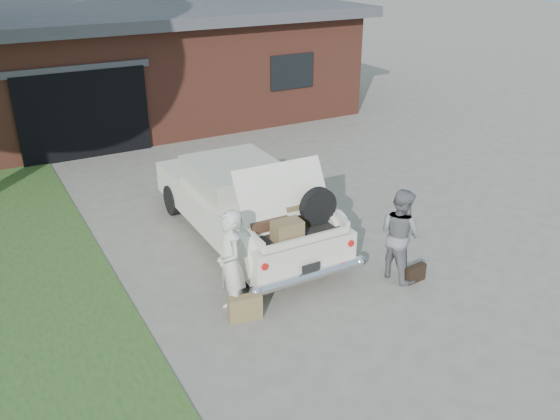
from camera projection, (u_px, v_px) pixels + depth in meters
ground at (298, 285)px, 9.57m from camera, size 90.00×90.00×0.00m
house at (138, 60)px, 18.43m from camera, size 12.80×7.80×3.30m
sedan at (244, 203)px, 10.84m from camera, size 1.91×4.80×1.87m
woman_left at (230, 264)px, 8.54m from camera, size 0.46×0.65×1.66m
woman_right at (400, 234)px, 9.51m from camera, size 0.70×0.84×1.56m
suitcase_left at (245, 308)px, 8.64m from camera, size 0.52×0.24×0.39m
suitcase_right at (415, 273)px, 9.63m from camera, size 0.38×0.15×0.29m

